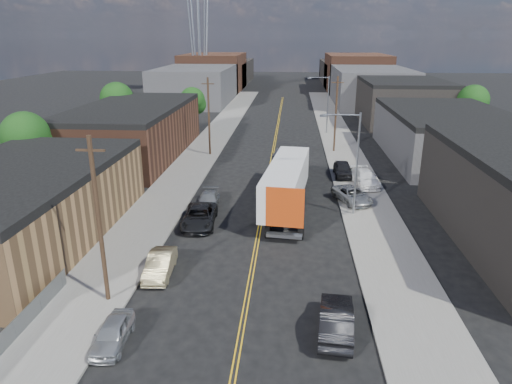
% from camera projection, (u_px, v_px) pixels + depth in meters
% --- Properties ---
extents(ground, '(260.00, 260.00, 0.00)m').
position_uv_depth(ground, '(276.00, 133.00, 73.64)').
color(ground, black).
rests_on(ground, ground).
extents(centerline, '(0.32, 120.00, 0.01)m').
position_uv_depth(centerline, '(272.00, 156.00, 59.50)').
color(centerline, gold).
rests_on(centerline, ground).
extents(sidewalk_left, '(5.00, 140.00, 0.15)m').
position_uv_depth(sidewalk_left, '(200.00, 154.00, 60.18)').
color(sidewalk_left, slate).
rests_on(sidewalk_left, ground).
extents(sidewalk_right, '(5.00, 140.00, 0.15)m').
position_uv_depth(sidewalk_right, '(346.00, 157.00, 58.78)').
color(sidewalk_right, slate).
rests_on(sidewalk_right, ground).
extents(warehouse_tan, '(12.00, 22.00, 5.60)m').
position_uv_depth(warehouse_tan, '(19.00, 205.00, 34.47)').
color(warehouse_tan, olive).
rests_on(warehouse_tan, ground).
extents(warehouse_brown, '(12.00, 26.00, 6.60)m').
position_uv_depth(warehouse_brown, '(133.00, 131.00, 58.82)').
color(warehouse_brown, '#4B2B1E').
rests_on(warehouse_brown, ground).
extents(industrial_right_b, '(14.00, 24.00, 6.10)m').
position_uv_depth(industrial_right_b, '(446.00, 134.00, 57.83)').
color(industrial_right_b, '#313133').
rests_on(industrial_right_b, ground).
extents(industrial_right_c, '(14.00, 22.00, 7.60)m').
position_uv_depth(industrial_right_c, '(401.00, 101.00, 82.10)').
color(industrial_right_c, black).
rests_on(industrial_right_c, ground).
extents(skyline_left_a, '(16.00, 30.00, 8.00)m').
position_uv_depth(skyline_left_a, '(197.00, 85.00, 106.81)').
color(skyline_left_a, '#313133').
rests_on(skyline_left_a, ground).
extents(skyline_right_a, '(16.00, 30.00, 8.00)m').
position_uv_depth(skyline_right_a, '(370.00, 86.00, 103.86)').
color(skyline_right_a, '#313133').
rests_on(skyline_right_a, ground).
extents(skyline_left_b, '(16.00, 26.00, 10.00)m').
position_uv_depth(skyline_left_b, '(214.00, 72.00, 130.05)').
color(skyline_left_b, '#4B2B1E').
rests_on(skyline_left_b, ground).
extents(skyline_right_b, '(16.00, 26.00, 10.00)m').
position_uv_depth(skyline_right_b, '(356.00, 73.00, 127.10)').
color(skyline_right_b, '#4B2B1E').
rests_on(skyline_right_b, ground).
extents(skyline_left_c, '(16.00, 40.00, 7.00)m').
position_uv_depth(skyline_left_c, '(224.00, 72.00, 149.39)').
color(skyline_left_c, black).
rests_on(skyline_left_c, ground).
extents(skyline_right_c, '(16.00, 40.00, 7.00)m').
position_uv_depth(skyline_right_c, '(348.00, 73.00, 146.44)').
color(skyline_right_c, black).
rests_on(skyline_right_c, ground).
extents(streetlight_near, '(3.39, 0.25, 9.00)m').
position_uv_depth(streetlight_near, '(353.00, 156.00, 38.36)').
color(streetlight_near, gray).
rests_on(streetlight_near, ground).
extents(streetlight_far, '(3.39, 0.25, 9.00)m').
position_uv_depth(streetlight_far, '(325.00, 100.00, 71.35)').
color(streetlight_far, gray).
rests_on(streetlight_far, ground).
extents(utility_pole_left_near, '(1.60, 0.26, 10.00)m').
position_uv_depth(utility_pole_left_near, '(99.00, 221.00, 25.45)').
color(utility_pole_left_near, black).
rests_on(utility_pole_left_near, ground).
extents(utility_pole_left_far, '(1.60, 0.26, 10.00)m').
position_uv_depth(utility_pole_left_far, '(209.00, 116.00, 58.44)').
color(utility_pole_left_far, black).
rests_on(utility_pole_left_far, ground).
extents(utility_pole_right, '(1.60, 0.26, 10.00)m').
position_uv_depth(utility_pole_right, '(336.00, 114.00, 60.05)').
color(utility_pole_right, black).
rests_on(utility_pole_right, ground).
extents(tree_left_near, '(4.85, 4.76, 7.91)m').
position_uv_depth(tree_left_near, '(27.00, 139.00, 45.45)').
color(tree_left_near, black).
rests_on(tree_left_near, ground).
extents(tree_left_mid, '(5.10, 5.04, 8.37)m').
position_uv_depth(tree_left_mid, '(118.00, 101.00, 68.91)').
color(tree_left_mid, black).
rests_on(tree_left_mid, ground).
extents(tree_left_far, '(4.35, 4.20, 6.97)m').
position_uv_depth(tree_left_far, '(193.00, 102.00, 75.07)').
color(tree_left_far, black).
rests_on(tree_left_far, ground).
extents(tree_right_far, '(4.85, 4.76, 7.91)m').
position_uv_depth(tree_right_far, '(473.00, 103.00, 69.74)').
color(tree_right_far, black).
rests_on(tree_right_far, ground).
extents(semi_truck, '(4.30, 17.05, 4.40)m').
position_uv_depth(semi_truck, '(286.00, 179.00, 41.72)').
color(semi_truck, silver).
rests_on(semi_truck, ground).
extents(car_left_a, '(1.65, 3.83, 1.29)m').
position_uv_depth(car_left_a, '(113.00, 333.00, 23.13)').
color(car_left_a, '#B8BBBD').
rests_on(car_left_a, ground).
extents(car_left_b, '(1.82, 4.50, 1.45)m').
position_uv_depth(car_left_b, '(160.00, 265.00, 29.89)').
color(car_left_b, '#978B62').
rests_on(car_left_b, ground).
extents(car_left_c, '(2.95, 5.78, 1.56)m').
position_uv_depth(car_left_c, '(200.00, 216.00, 37.67)').
color(car_left_c, black).
rests_on(car_left_c, ground).
extents(car_left_d, '(2.17, 4.66, 1.32)m').
position_uv_depth(car_left_d, '(209.00, 200.00, 41.75)').
color(car_left_d, gray).
rests_on(car_left_d, ground).
extents(car_right_oncoming, '(2.18, 5.08, 1.63)m').
position_uv_depth(car_right_oncoming, '(336.00, 319.00, 24.00)').
color(car_right_oncoming, black).
rests_on(car_right_oncoming, ground).
extents(car_right_lot_a, '(3.95, 5.45, 1.38)m').
position_uv_depth(car_right_lot_a, '(352.00, 195.00, 42.60)').
color(car_right_lot_a, '#9A9D9E').
rests_on(car_right_lot_a, sidewalk_right).
extents(car_right_lot_b, '(2.87, 5.50, 1.52)m').
position_uv_depth(car_right_lot_b, '(365.00, 178.00, 47.33)').
color(car_right_lot_b, white).
rests_on(car_right_lot_b, sidewalk_right).
extents(car_right_lot_c, '(1.96, 4.75, 1.61)m').
position_uv_depth(car_right_lot_c, '(343.00, 169.00, 50.41)').
color(car_right_lot_c, black).
rests_on(car_right_lot_c, sidewalk_right).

